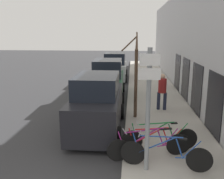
{
  "coord_description": "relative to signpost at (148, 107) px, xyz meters",
  "views": [
    {
      "loc": [
        1.23,
        -3.25,
        3.8
      ],
      "look_at": [
        0.5,
        5.82,
        1.73
      ],
      "focal_mm": 40.0,
      "sensor_mm": 36.0,
      "label": 1
    }
  ],
  "objects": [
    {
      "name": "bicycle_1",
      "position": [
        0.09,
        0.65,
        -1.39
      ],
      "size": [
        2.41,
        0.8,
        0.93
      ],
      "rotation": [
        0.0,
        0.0,
        1.86
      ],
      "color": "black",
      "rests_on": "sidewalk_curb"
    },
    {
      "name": "parked_car_2",
      "position": [
        -1.82,
        14.08,
        -0.93
      ],
      "size": [
        2.03,
        4.28,
        2.22
      ],
      "rotation": [
        0.0,
        0.0,
        0.01
      ],
      "color": "#B2B7BC",
      "rests_on": "ground"
    },
    {
      "name": "bicycle_3",
      "position": [
        0.47,
        1.2,
        -1.38
      ],
      "size": [
        2.43,
        0.55,
        0.94
      ],
      "rotation": [
        0.0,
        0.0,
        1.73
      ],
      "color": "black",
      "rests_on": "sidewalk_curb"
    },
    {
      "name": "bicycle_2",
      "position": [
        0.3,
        0.94,
        -1.41
      ],
      "size": [
        2.22,
        0.44,
        0.86
      ],
      "rotation": [
        0.0,
        0.0,
        1.68
      ],
      "color": "black",
      "rests_on": "sidewalk_curb"
    },
    {
      "name": "pedestrian_near",
      "position": [
        1.03,
        5.58,
        -0.77
      ],
      "size": [
        0.46,
        0.39,
        1.75
      ],
      "rotation": [
        0.0,
        0.0,
        -0.14
      ],
      "color": "#1E2338",
      "rests_on": "sidewalk_curb"
    },
    {
      "name": "bicycle_0",
      "position": [
        0.51,
        0.1,
        -1.37
      ],
      "size": [
        2.46,
        0.53,
        0.96
      ],
      "rotation": [
        0.0,
        0.0,
        1.42
      ],
      "color": "black",
      "rests_on": "sidewalk_curb"
    },
    {
      "name": "signpost",
      "position": [
        0.0,
        0.0,
        0.0
      ],
      "size": [
        0.56,
        0.14,
        3.3
      ],
      "color": "gray",
      "rests_on": "sidewalk_curb"
    },
    {
      "name": "parked_car_0",
      "position": [
        -1.76,
        3.12,
        -0.9
      ],
      "size": [
        1.98,
        4.53,
        2.25
      ],
      "rotation": [
        0.0,
        0.0,
        -0.0
      ],
      "color": "black",
      "rests_on": "ground"
    },
    {
      "name": "building_facade",
      "position": [
        2.68,
        10.94,
        1.29
      ],
      "size": [
        0.23,
        32.0,
        6.5
      ],
      "color": "#BCBCC1",
      "rests_on": "ground"
    },
    {
      "name": "street_tree",
      "position": [
        -0.27,
        4.31,
        -0.03
      ],
      "size": [
        0.68,
        1.06,
        3.69
      ],
      "color": "#4C3828",
      "rests_on": "sidewalk_curb"
    },
    {
      "name": "ground_plane",
      "position": [
        -1.67,
        8.22,
        -1.93
      ],
      "size": [
        80.0,
        80.0,
        0.0
      ],
      "primitive_type": "plane",
      "color": "#333335"
    },
    {
      "name": "sidewalk_curb",
      "position": [
        0.93,
        11.02,
        -1.86
      ],
      "size": [
        3.2,
        32.0,
        0.15
      ],
      "color": "#ADA89E",
      "rests_on": "ground"
    },
    {
      "name": "parked_car_1",
      "position": [
        -1.85,
        8.25,
        -0.91
      ],
      "size": [
        2.05,
        4.46,
        2.29
      ],
      "rotation": [
        0.0,
        0.0,
        0.02
      ],
      "color": "#144728",
      "rests_on": "ground"
    }
  ]
}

